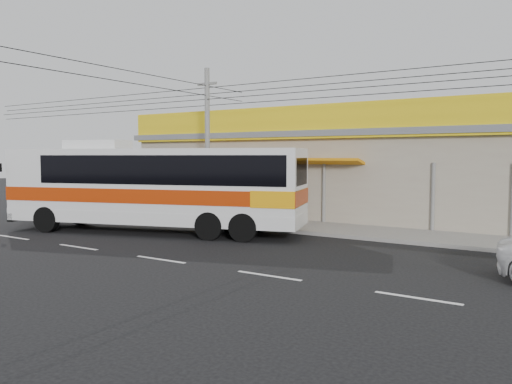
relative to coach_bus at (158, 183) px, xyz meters
The scene contains 8 objects.
ground 4.76m from the coach_bus, 21.77° to the right, with size 120.00×120.00×0.00m, color black.
sidewalk 6.27m from the coach_bus, 48.20° to the left, with size 30.00×3.20×0.15m, color slate.
lane_markings 6.06m from the coach_bus, 45.89° to the right, with size 50.00×0.12×0.01m, color silver, non-canonical shape.
storefront_building 10.72m from the coach_bus, 68.38° to the left, with size 22.60×9.20×5.70m.
coach_bus is the anchor object (origin of this frame).
motorbike_red 5.34m from the coach_bus, 140.54° to the left, with size 0.74×2.13×1.12m, color maroon.
motorbike_dark 9.05m from the coach_bus, 159.58° to the left, with size 0.55×1.96×1.18m, color black.
utility_pole 5.46m from the coach_bus, 92.77° to the left, with size 34.00×14.00×7.49m.
Camera 1 is at (10.91, -14.03, 3.28)m, focal length 35.00 mm.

